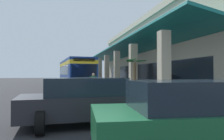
# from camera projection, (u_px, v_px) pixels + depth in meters

# --- Properties ---
(ground) EXTENTS (120.00, 120.00, 0.00)m
(ground) POSITION_uv_depth(u_px,v_px,m) (140.00, 87.00, 24.55)
(ground) COLOR #262628
(curb_strip) EXTENTS (37.26, 0.50, 0.12)m
(curb_strip) POSITION_uv_depth(u_px,v_px,m) (100.00, 88.00, 23.60)
(curb_strip) COLOR #9E998E
(curb_strip) RESTS_ON ground
(plaza_building) EXTENTS (31.35, 14.41, 7.64)m
(plaza_building) POSITION_uv_depth(u_px,v_px,m) (179.00, 55.00, 25.77)
(plaza_building) COLOR #B2A88E
(plaza_building) RESTS_ON ground
(transit_bus) EXTENTS (11.39, 3.57, 3.34)m
(transit_bus) POSITION_uv_depth(u_px,v_px,m) (75.00, 71.00, 24.01)
(transit_bus) COLOR navy
(transit_bus) RESTS_ON ground
(parked_sedan_charcoal) EXTENTS (2.62, 4.50, 1.47)m
(parked_sedan_charcoal) POSITION_uv_depth(u_px,v_px,m) (89.00, 100.00, 6.80)
(parked_sedan_charcoal) COLOR #232328
(parked_sedan_charcoal) RESTS_ON ground
(parked_sedan_green) EXTENTS (2.67, 4.53, 1.47)m
(parked_sedan_green) POSITION_uv_depth(u_px,v_px,m) (204.00, 118.00, 4.14)
(parked_sedan_green) COLOR #195933
(parked_sedan_green) RESTS_ON ground
(pedestrian) EXTENTS (0.49, 0.51, 1.62)m
(pedestrian) POSITION_uv_depth(u_px,v_px,m) (93.00, 83.00, 16.18)
(pedestrian) COLOR #726651
(pedestrian) RESTS_ON ground
(potted_palm) EXTENTS (1.74, 1.63, 2.70)m
(potted_palm) POSITION_uv_depth(u_px,v_px,m) (135.00, 86.00, 15.46)
(potted_palm) COLOR #4C4742
(potted_palm) RESTS_ON ground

